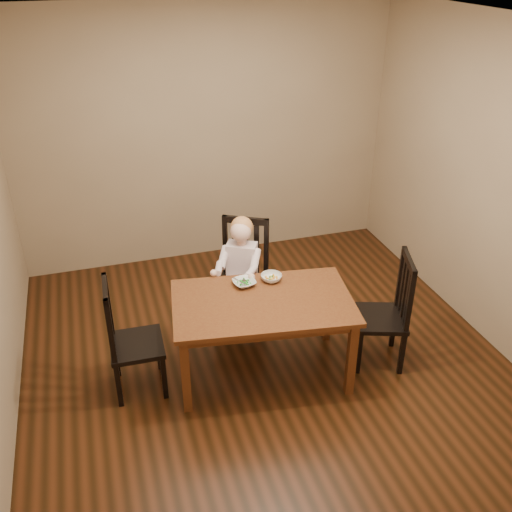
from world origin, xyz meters
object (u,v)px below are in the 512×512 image
object	(u,v)px
chair_left	(129,340)
bowl_veg	(271,278)
toddler	(241,264)
chair_right	(386,313)
bowl_peas	(244,283)
chair_child	(243,277)
dining_table	(263,309)

from	to	relation	value
chair_left	bowl_veg	distance (m)	1.24
toddler	bowl_veg	size ratio (longest dim) A/B	3.44
chair_right	toddler	xyz separation A→B (m)	(-1.00, 0.83, 0.17)
bowl_veg	bowl_peas	bearing A→B (deg)	-178.94
chair_left	bowl_veg	bearing A→B (deg)	99.21
chair_child	bowl_veg	xyz separation A→B (m)	(0.11, -0.47, 0.24)
dining_table	toddler	world-z (taller)	toddler
toddler	chair_right	bearing A→B (deg)	168.98
dining_table	bowl_veg	xyz separation A→B (m)	(0.16, 0.27, 0.11)
dining_table	toddler	distance (m)	0.69
dining_table	bowl_peas	size ratio (longest dim) A/B	8.33
toddler	bowl_peas	size ratio (longest dim) A/B	3.28
chair_left	toddler	bearing A→B (deg)	120.44
dining_table	chair_right	distance (m)	1.04
chair_left	toddler	size ratio (longest dim) A/B	1.65
chair_right	toddler	distance (m)	1.32
dining_table	chair_child	world-z (taller)	chair_child
toddler	bowl_peas	xyz separation A→B (m)	(-0.10, -0.43, 0.08)
bowl_veg	dining_table	bearing A→B (deg)	-120.90
chair_left	chair_right	xyz separation A→B (m)	(2.06, -0.26, 0.01)
bowl_veg	chair_right	bearing A→B (deg)	-25.53
dining_table	chair_right	world-z (taller)	chair_right
chair_right	bowl_peas	world-z (taller)	chair_right
chair_child	bowl_veg	distance (m)	0.54
dining_table	chair_child	xyz separation A→B (m)	(0.05, 0.73, -0.13)
dining_table	bowl_peas	distance (m)	0.29
chair_left	chair_right	bearing A→B (deg)	84.77
dining_table	bowl_veg	bearing A→B (deg)	59.10
chair_child	bowl_veg	size ratio (longest dim) A/B	5.91
dining_table	bowl_veg	world-z (taller)	bowl_veg
chair_child	bowl_peas	bearing A→B (deg)	104.44
chair_right	bowl_peas	distance (m)	1.20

